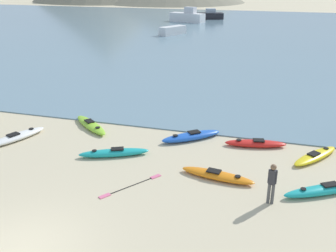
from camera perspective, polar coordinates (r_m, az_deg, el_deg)
bay_water at (r=54.10m, az=9.22°, el=13.03°), size 160.00×70.00×0.06m
kayak_on_sand_0 at (r=17.68m, az=-7.83°, el=-3.85°), size 3.07×1.85×0.37m
kayak_on_sand_1 at (r=18.92m, az=12.58°, el=-2.48°), size 2.92×1.25×0.35m
kayak_on_sand_3 at (r=15.81m, az=7.17°, el=-7.11°), size 3.06×1.11×0.33m
kayak_on_sand_4 at (r=19.24m, az=3.39°, el=-1.48°), size 2.86×2.57×0.40m
kayak_on_sand_5 at (r=21.09m, az=-11.14°, el=0.16°), size 2.95×2.62×0.34m
kayak_on_sand_6 at (r=18.46m, az=20.60°, el=-4.08°), size 2.25×2.82×0.31m
kayak_on_sand_7 at (r=20.55m, az=-21.13°, el=-1.48°), size 1.78×3.14×0.36m
kayak_on_sand_8 at (r=15.81m, az=21.88°, el=-8.53°), size 3.24×2.30×0.37m
person_near_foreground at (r=14.23m, az=14.86°, el=-7.76°), size 0.31×0.23×1.54m
moored_boat_0 at (r=52.76m, az=0.67°, el=13.70°), size 3.01×4.01×1.06m
moored_boat_1 at (r=67.02m, az=2.85°, el=15.57°), size 6.15×3.59×2.37m
moored_boat_3 at (r=71.75m, az=5.80°, el=15.69°), size 5.78×3.66×1.73m
loose_paddle at (r=15.29m, az=-5.35°, el=-8.64°), size 1.73×2.39×0.03m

